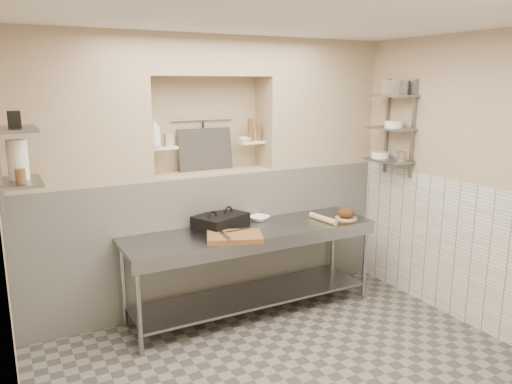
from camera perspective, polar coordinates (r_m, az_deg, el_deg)
floor at (r=4.37m, az=4.57°, el=-20.75°), size 4.00×3.90×0.10m
ceiling at (r=3.70m, az=5.40°, el=20.30°), size 4.00×3.90×0.10m
wall_right at (r=5.16m, az=24.45°, el=0.82°), size 0.10×3.90×2.80m
wall_back at (r=5.53m, az=-6.35°, el=2.57°), size 4.00×0.10×2.80m
backwall_lower at (r=5.47m, az=-5.20°, el=-5.07°), size 4.00×0.40×1.40m
alcove_sill at (r=5.30m, az=-5.35°, el=2.27°), size 1.30×0.40×0.02m
backwall_pillar_left at (r=4.87m, az=-20.23°, el=8.85°), size 1.35×0.40×1.40m
backwall_pillar_right at (r=5.86m, az=6.74°, el=10.00°), size 1.35×0.40×1.40m
backwall_header at (r=5.22m, az=-5.62°, el=15.23°), size 1.30×0.40×0.40m
wainscot_left at (r=3.48m, az=-25.49°, el=-17.01°), size 0.02×3.90×1.40m
wainscot_right at (r=5.29m, az=23.36°, el=-6.69°), size 0.02×3.90×1.40m
alcove_shelf_left at (r=5.09m, az=-10.64°, el=4.99°), size 0.28×0.16×0.02m
alcove_shelf_right at (r=5.46m, az=-0.55°, el=5.71°), size 0.28×0.16×0.02m
utensil_rail at (r=5.39m, az=-6.17°, el=8.21°), size 0.70×0.02×0.02m
hanging_steel at (r=5.38m, az=-6.05°, el=6.39°), size 0.02×0.02×0.30m
splash_panel at (r=5.35m, az=-5.81°, el=4.86°), size 0.60×0.08×0.45m
wall_shelf_left_lower at (r=4.19m, az=-25.33°, el=1.04°), size 0.30×0.50×0.02m
wall_shelf_left_upper at (r=4.14m, az=-25.85°, el=6.48°), size 0.30×0.50×0.03m
shelf_rail_right_a at (r=5.89m, az=14.74°, el=7.26°), size 0.03×0.03×1.05m
shelf_rail_right_b at (r=5.60m, az=17.51°, el=6.84°), size 0.03×0.03×1.05m
wall_shelf_right_lower at (r=5.69m, az=14.89°, el=3.53°), size 0.30×0.50×0.02m
wall_shelf_right_mid at (r=5.65m, az=15.09°, el=7.03°), size 0.30×0.50×0.02m
wall_shelf_right_upper at (r=5.63m, az=15.29°, el=10.58°), size 0.30×0.50×0.03m
prep_table at (r=5.09m, az=-0.42°, el=-7.07°), size 2.60×0.70×0.90m
panini_press at (r=5.06m, az=-4.07°, el=-3.34°), size 0.61×0.54×0.14m
cutting_board at (r=4.71m, az=-2.48°, el=-5.11°), size 0.61×0.53×0.05m
knife_blade at (r=4.81m, az=-2.04°, el=-4.38°), size 0.27×0.05×0.01m
tongs at (r=4.64m, az=-3.56°, el=-4.93°), size 0.05×0.28×0.03m
mixing_bowl at (r=5.31m, az=0.39°, el=-3.02°), size 0.27×0.27×0.05m
rolling_pin at (r=5.33m, az=7.65°, el=-3.02°), size 0.10×0.39×0.06m
bread_board at (r=5.47m, az=10.25°, el=-2.96°), size 0.23×0.23×0.01m
bread_loaf at (r=5.45m, az=10.27°, el=-2.32°), size 0.19×0.19×0.11m
bottle_soap at (r=5.00m, az=-11.48°, el=6.65°), size 0.13×0.14×0.29m
jar_alcove at (r=5.10m, az=-9.94°, el=5.88°), size 0.08×0.08×0.12m
bowl_alcove at (r=5.41m, az=-1.33°, el=6.01°), size 0.15×0.15×0.05m
condiment_a at (r=5.48m, az=0.33°, el=6.88°), size 0.05×0.05×0.20m
condiment_b at (r=5.46m, az=-0.64°, el=7.13°), size 0.06×0.06×0.25m
condiment_c at (r=5.53m, az=0.20°, el=6.49°), size 0.06×0.06×0.11m
jug_left at (r=4.22m, az=-25.58°, el=3.36°), size 0.15×0.15×0.30m
jar_left at (r=4.05m, az=-25.32°, el=1.66°), size 0.07×0.07×0.11m
box_left_upper at (r=4.09m, az=-25.92°, el=7.47°), size 0.09×0.09×0.12m
bowl_right at (r=5.78m, az=14.00°, el=4.14°), size 0.20×0.20×0.06m
canister_right at (r=5.55m, az=16.25°, el=3.91°), size 0.11×0.11×0.11m
bowl_right_mid at (r=5.61m, az=15.47°, el=7.47°), size 0.19×0.19×0.07m
basket_right at (r=5.59m, az=15.70°, el=11.43°), size 0.22×0.26×0.15m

